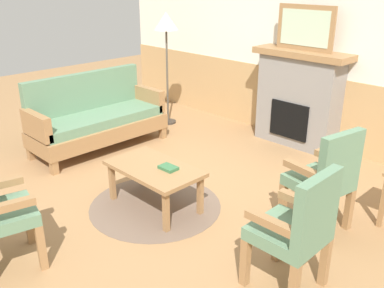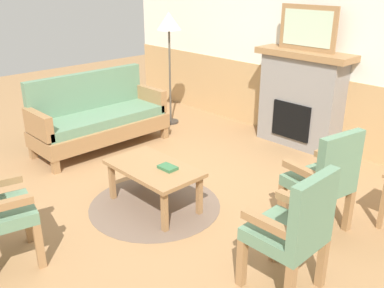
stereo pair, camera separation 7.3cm
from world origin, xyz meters
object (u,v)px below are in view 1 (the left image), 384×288
fireplace (298,98)px  armchair_by_window_left (298,227)px  couch (97,119)px  floor_lamp_by_couch (166,28)px  armchair_near_fireplace (326,176)px  coffee_table (154,172)px  book_on_table (168,168)px  framed_picture (305,28)px

fireplace → armchair_by_window_left: bearing=-57.6°
fireplace → couch: fireplace is taller
armchair_by_window_left → floor_lamp_by_couch: (-3.51, 1.88, 0.91)m
armchair_near_fireplace → fireplace: bearing=128.9°
armchair_by_window_left → armchair_near_fireplace: bearing=107.2°
coffee_table → book_on_table: (0.14, 0.06, 0.07)m
fireplace → armchair_by_window_left: (1.62, -2.55, -0.11)m
couch → floor_lamp_by_couch: (-0.10, 1.35, 1.05)m
book_on_table → floor_lamp_by_couch: size_ratio=0.11×
book_on_table → armchair_near_fireplace: bearing=31.5°
couch → armchair_near_fireplace: same height
coffee_table → armchair_by_window_left: size_ratio=0.98×
couch → book_on_table: size_ratio=10.04×
couch → coffee_table: couch is taller
armchair_by_window_left → floor_lamp_by_couch: floor_lamp_by_couch is taller
coffee_table → armchair_by_window_left: (1.65, -0.06, 0.15)m
framed_picture → floor_lamp_by_couch: bearing=-160.6°
couch → fireplace: bearing=48.3°
couch → armchair_by_window_left: size_ratio=1.84×
armchair_near_fireplace → floor_lamp_by_couch: bearing=162.8°
armchair_by_window_left → framed_picture: bearing=122.4°
couch → floor_lamp_by_couch: floor_lamp_by_couch is taller
floor_lamp_by_couch → book_on_table: bearing=-41.4°
armchair_by_window_left → floor_lamp_by_couch: 4.08m
framed_picture → floor_lamp_by_couch: size_ratio=0.48×
fireplace → book_on_table: fireplace is taller
armchair_near_fireplace → floor_lamp_by_couch: 3.51m
couch → book_on_table: (1.90, -0.41, 0.06)m
book_on_table → coffee_table: bearing=-156.7°
fireplace → framed_picture: 0.91m
book_on_table → armchair_by_window_left: bearing=-4.6°
framed_picture → coffee_table: (-0.03, -2.49, -1.17)m
framed_picture → book_on_table: bearing=-87.4°
couch → coffee_table: bearing=-15.2°
framed_picture → couch: bearing=-131.7°
coffee_table → floor_lamp_by_couch: size_ratio=0.57×
couch → framed_picture: bearing=48.3°
book_on_table → armchair_by_window_left: armchair_by_window_left is taller
book_on_table → armchair_near_fireplace: size_ratio=0.18×
book_on_table → fireplace: bearing=92.6°
couch → armchair_near_fireplace: size_ratio=1.84×
framed_picture → coffee_table: 2.75m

